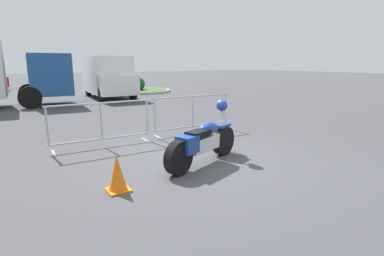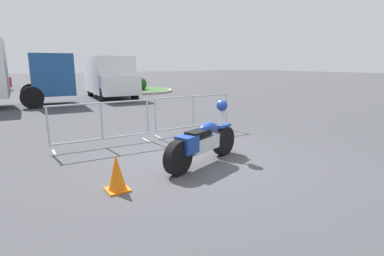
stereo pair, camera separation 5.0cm
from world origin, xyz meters
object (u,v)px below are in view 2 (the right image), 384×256
object	(u,v)px
crowd_barrier_near	(102,124)
crowd_barrier_far	(193,114)
motorcycle	(203,141)
delivery_van	(109,76)
traffic_cone	(117,173)

from	to	relation	value
crowd_barrier_near	crowd_barrier_far	size ratio (longest dim) A/B	1.00
motorcycle	crowd_barrier_near	bearing A→B (deg)	100.34
motorcycle	delivery_van	world-z (taller)	delivery_van
motorcycle	traffic_cone	xyz separation A→B (m)	(-1.87, -0.32, -0.17)
crowd_barrier_near	delivery_van	size ratio (longest dim) A/B	0.47
delivery_van	traffic_cone	xyz separation A→B (m)	(-4.09, -12.68, -0.95)
traffic_cone	crowd_barrier_near	bearing A→B (deg)	77.48
traffic_cone	delivery_van	bearing A→B (deg)	72.12
delivery_van	crowd_barrier_far	bearing A→B (deg)	-0.97
crowd_barrier_near	delivery_van	distance (m)	10.68
motorcycle	delivery_van	bearing A→B (deg)	60.91
motorcycle	delivery_van	xyz separation A→B (m)	(2.22, 12.36, 0.78)
crowd_barrier_near	crowd_barrier_far	distance (m)	2.57
traffic_cone	crowd_barrier_far	bearing A→B (deg)	39.68
delivery_van	traffic_cone	bearing A→B (deg)	-13.53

